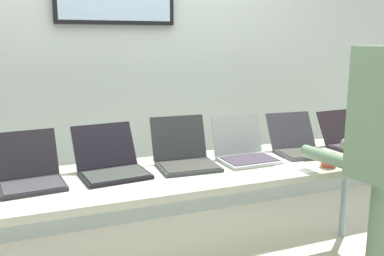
{
  "coord_description": "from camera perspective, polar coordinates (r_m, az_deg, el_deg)",
  "views": [
    {
      "loc": [
        -0.87,
        -2.18,
        1.5
      ],
      "look_at": [
        0.02,
        0.04,
        1.0
      ],
      "focal_mm": 40.15,
      "sensor_mm": 36.0,
      "label": 1
    }
  ],
  "objects": [
    {
      "name": "laptop_station_4",
      "position": [
        2.89,
        14.02,
        -2.12
      ],
      "size": [
        0.36,
        0.41,
        0.24
      ],
      "color": "#393940",
      "rests_on": "workbench"
    },
    {
      "name": "laptop_station_3",
      "position": [
        2.66,
        6.95,
        -2.96
      ],
      "size": [
        0.34,
        0.32,
        0.26
      ],
      "color": "#ABB5B2",
      "rests_on": "workbench"
    },
    {
      "name": "paper_sheet",
      "position": [
        2.59,
        13.37,
        -4.93
      ],
      "size": [
        0.21,
        0.3,
        0.0
      ],
      "color": "white",
      "rests_on": "workbench"
    },
    {
      "name": "laptop_station_2",
      "position": [
        2.52,
        -0.97,
        -3.63
      ],
      "size": [
        0.35,
        0.38,
        0.27
      ],
      "color": "#333738",
      "rests_on": "workbench"
    },
    {
      "name": "coffee_mug",
      "position": [
        2.63,
        17.72,
        -4.03
      ],
      "size": [
        0.09,
        0.09,
        0.08
      ],
      "color": "#C24530",
      "rests_on": "workbench"
    },
    {
      "name": "back_wall",
      "position": [
        3.43,
        -7.35,
        7.42
      ],
      "size": [
        8.0,
        0.11,
        2.47
      ],
      "color": "silver",
      "rests_on": "ground"
    },
    {
      "name": "laptop_station_0",
      "position": [
        2.34,
        -20.72,
        -5.69
      ],
      "size": [
        0.34,
        0.37,
        0.26
      ],
      "color": "#27252A",
      "rests_on": "workbench"
    },
    {
      "name": "laptop_station_5",
      "position": [
        3.15,
        20.26,
        -1.38
      ],
      "size": [
        0.36,
        0.38,
        0.23
      ],
      "color": "#282125",
      "rests_on": "workbench"
    },
    {
      "name": "laptop_station_1",
      "position": [
        2.41,
        -10.72,
        -4.64
      ],
      "size": [
        0.38,
        0.43,
        0.25
      ],
      "color": "black",
      "rests_on": "workbench"
    },
    {
      "name": "workbench",
      "position": [
        2.48,
        -0.2,
        -6.64
      ],
      "size": [
        2.93,
        0.7,
        0.77
      ],
      "color": "#A6AB96",
      "rests_on": "ground"
    }
  ]
}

